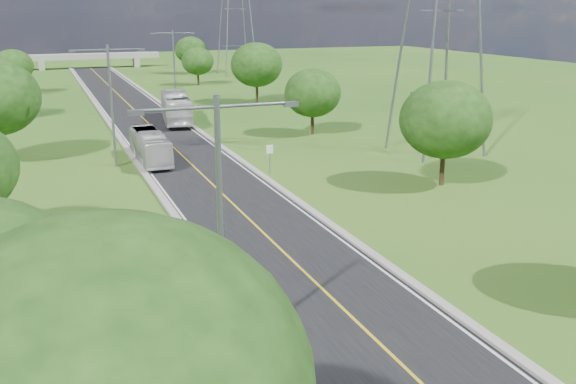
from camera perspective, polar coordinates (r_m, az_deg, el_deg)
name	(u,v)px	position (r m, az deg, el deg)	size (l,w,h in m)	color
ground	(156,131)	(71.16, -11.67, 5.35)	(260.00, 260.00, 0.00)	#235417
road	(147,122)	(76.99, -12.46, 6.12)	(8.00, 150.00, 0.06)	black
curb_left	(109,123)	(76.45, -15.62, 5.90)	(0.50, 150.00, 0.22)	gray
curb_right	(183,119)	(77.73, -9.36, 6.44)	(0.50, 150.00, 0.22)	gray
speed_limit_sign	(270,154)	(51.18, -1.64, 3.39)	(0.55, 0.09, 2.40)	slate
overpass	(90,57)	(149.84, -17.23, 11.38)	(30.00, 3.00, 3.20)	gray
streetlight_near_left	(220,210)	(22.83, -6.08, -1.57)	(5.90, 0.25, 10.00)	slate
streetlight_mid_left	(111,95)	(54.75, -15.47, 8.28)	(5.90, 0.25, 10.00)	slate
streetlight_far_right	(174,61)	(89.06, -10.10, 11.39)	(5.90, 0.25, 10.00)	slate
power_tower_far	(235,1)	(129.61, -4.70, 16.54)	(9.00, 6.40, 28.00)	slate
tree_le	(13,66)	(107.40, -23.24, 10.26)	(5.88, 5.88, 6.84)	black
tree_rb	(445,120)	(48.46, 13.82, 6.26)	(6.72, 6.72, 7.82)	black
tree_rc	(313,93)	(67.12, 2.20, 8.79)	(5.88, 5.88, 6.84)	black
tree_rd	(257,65)	(90.03, -2.82, 11.23)	(7.14, 7.14, 8.30)	black
tree_re	(198,61)	(112.46, -8.04, 11.43)	(5.46, 5.46, 6.35)	black
tree_rf	(191,50)	(132.63, -8.63, 12.36)	(6.30, 6.30, 7.33)	black
bus_outbound	(176,108)	(75.62, -9.92, 7.40)	(2.82, 12.07, 3.36)	silver
bus_inbound	(150,146)	(56.49, -12.17, 4.01)	(2.21, 9.46, 2.64)	beige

